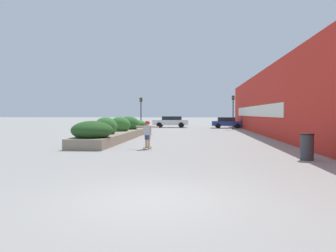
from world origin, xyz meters
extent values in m
plane|color=gray|center=(0.00, 0.00, 0.00)|extent=(300.00, 300.00, 0.00)
cube|color=red|center=(6.60, 19.19, 2.74)|extent=(0.60, 45.27, 5.48)
cube|color=silver|center=(6.26, 25.65, 2.05)|extent=(0.06, 22.96, 0.99)
cube|color=gray|center=(-4.75, 16.48, 0.28)|extent=(2.01, 15.72, 0.55)
ellipsoid|color=#234C1E|center=(-4.72, 10.14, 0.93)|extent=(2.20, 2.35, 1.01)
ellipsoid|color=#33702D|center=(-4.83, 13.08, 1.00)|extent=(1.45, 1.32, 1.20)
ellipsoid|color=#33702D|center=(-4.79, 16.56, 0.99)|extent=(1.58, 1.32, 1.18)
ellipsoid|color=#286028|center=(-4.77, 19.44, 0.99)|extent=(1.80, 1.60, 1.18)
ellipsoid|color=#33702D|center=(-4.70, 22.90, 0.84)|extent=(1.77, 1.59, 0.78)
cube|color=olive|center=(-1.66, 9.71, 0.09)|extent=(0.41, 0.76, 0.01)
cylinder|color=beige|center=(-1.64, 9.98, 0.03)|extent=(0.06, 0.07, 0.06)
cylinder|color=beige|center=(-1.51, 9.93, 0.03)|extent=(0.06, 0.07, 0.06)
cylinder|color=beige|center=(-1.82, 9.48, 0.03)|extent=(0.06, 0.07, 0.06)
cylinder|color=beige|center=(-1.68, 9.44, 0.03)|extent=(0.06, 0.07, 0.06)
cylinder|color=tan|center=(-1.73, 9.73, 0.41)|extent=(0.15, 0.15, 0.63)
cylinder|color=tan|center=(-1.59, 9.68, 0.41)|extent=(0.15, 0.15, 0.63)
cube|color=navy|center=(-1.66, 9.71, 0.61)|extent=(0.27, 0.25, 0.23)
cube|color=#B2B2B7|center=(-1.66, 9.71, 0.97)|extent=(0.39, 0.28, 0.49)
cylinder|color=tan|center=(-2.05, 9.84, 1.15)|extent=(0.46, 0.23, 0.08)
cylinder|color=tan|center=(-1.28, 9.57, 1.15)|extent=(0.46, 0.23, 0.08)
sphere|color=tan|center=(-1.66, 9.71, 1.31)|extent=(0.20, 0.20, 0.20)
sphere|color=red|center=(-1.66, 9.71, 1.35)|extent=(0.24, 0.24, 0.24)
cylinder|color=#38383D|center=(5.18, 6.34, 0.50)|extent=(0.50, 0.50, 0.99)
cylinder|color=black|center=(5.18, 6.34, 1.02)|extent=(0.52, 0.52, 0.05)
cube|color=navy|center=(4.55, 34.75, 0.59)|extent=(3.81, 1.94, 0.57)
cube|color=black|center=(4.40, 34.75, 1.12)|extent=(2.10, 1.71, 0.49)
cylinder|color=black|center=(5.73, 35.67, 0.30)|extent=(0.61, 0.22, 0.61)
cylinder|color=black|center=(5.73, 33.83, 0.30)|extent=(0.61, 0.22, 0.61)
cylinder|color=black|center=(3.37, 35.67, 0.30)|extent=(0.61, 0.22, 0.61)
cylinder|color=black|center=(3.37, 33.83, 0.30)|extent=(0.61, 0.22, 0.61)
cube|color=silver|center=(-2.69, 36.02, 0.67)|extent=(4.60, 1.82, 0.65)
cube|color=black|center=(-2.51, 36.02, 1.23)|extent=(2.53, 1.61, 0.47)
cylinder|color=black|center=(-4.12, 35.15, 0.35)|extent=(0.69, 0.22, 0.69)
cylinder|color=black|center=(-4.12, 36.88, 0.35)|extent=(0.69, 0.22, 0.69)
cylinder|color=black|center=(-1.27, 35.15, 0.35)|extent=(0.69, 0.22, 0.69)
cylinder|color=black|center=(-1.27, 36.88, 0.35)|extent=(0.69, 0.22, 0.69)
cylinder|color=black|center=(-5.49, 29.44, 1.57)|extent=(0.11, 0.11, 3.15)
cube|color=black|center=(-5.49, 29.44, 3.37)|extent=(0.28, 0.20, 0.45)
sphere|color=#2D2823|center=(-5.49, 29.32, 3.52)|extent=(0.15, 0.15, 0.15)
sphere|color=orange|center=(-5.49, 29.32, 3.37)|extent=(0.15, 0.15, 0.15)
sphere|color=#2D2823|center=(-5.49, 29.32, 3.22)|extent=(0.15, 0.15, 0.15)
cylinder|color=black|center=(4.77, 29.94, 1.68)|extent=(0.11, 0.11, 3.36)
cube|color=black|center=(4.77, 29.94, 3.59)|extent=(0.28, 0.20, 0.45)
sphere|color=#2D2823|center=(4.77, 29.82, 3.74)|extent=(0.15, 0.15, 0.15)
sphere|color=orange|center=(4.77, 29.82, 3.59)|extent=(0.15, 0.15, 0.15)
sphere|color=#2D2823|center=(4.77, 29.82, 3.44)|extent=(0.15, 0.15, 0.15)
camera|label=1|loc=(0.94, -6.87, 1.83)|focal=35.00mm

